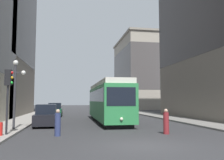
# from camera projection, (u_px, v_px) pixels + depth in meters

# --- Properties ---
(ground_plane) EXTENTS (200.00, 200.00, 0.00)m
(ground_plane) POSITION_uv_depth(u_px,v_px,m) (143.00, 145.00, 11.55)
(ground_plane) COLOR #303033
(sidewalk_left) EXTENTS (3.02, 120.00, 0.15)m
(sidewalk_left) POSITION_uv_depth(u_px,v_px,m) (46.00, 110.00, 49.40)
(sidewalk_left) COLOR gray
(sidewalk_left) RESTS_ON ground
(sidewalk_right) EXTENTS (3.02, 120.00, 0.15)m
(sidewalk_right) POSITION_uv_depth(u_px,v_px,m) (125.00, 110.00, 52.24)
(sidewalk_right) COLOR gray
(sidewalk_right) RESTS_ON ground
(streetcar) EXTENTS (2.69, 13.64, 3.89)m
(streetcar) POSITION_uv_depth(u_px,v_px,m) (108.00, 101.00, 24.29)
(streetcar) COLOR black
(streetcar) RESTS_ON ground
(transit_bus) EXTENTS (2.63, 11.70, 3.45)m
(transit_bus) POSITION_uv_depth(u_px,v_px,m) (111.00, 102.00, 43.80)
(transit_bus) COLOR black
(transit_bus) RESTS_ON ground
(parked_car_left_near) EXTENTS (1.90, 4.43, 1.82)m
(parked_car_left_near) POSITION_uv_depth(u_px,v_px,m) (55.00, 110.00, 32.15)
(parked_car_left_near) COLOR black
(parked_car_left_near) RESTS_ON ground
(parked_car_left_mid) EXTENTS (2.03, 4.88, 1.82)m
(parked_car_left_mid) POSITION_uv_depth(u_px,v_px,m) (46.00, 116.00, 20.39)
(parked_car_left_mid) COLOR black
(parked_car_left_mid) RESTS_ON ground
(pedestrian_crossing_near) EXTENTS (0.36, 0.36, 1.61)m
(pedestrian_crossing_near) POSITION_uv_depth(u_px,v_px,m) (166.00, 122.00, 15.44)
(pedestrian_crossing_near) COLOR maroon
(pedestrian_crossing_near) RESTS_ON ground
(pedestrian_crossing_far) EXTENTS (0.36, 0.36, 1.62)m
(pedestrian_crossing_far) POSITION_uv_depth(u_px,v_px,m) (58.00, 124.00, 14.54)
(pedestrian_crossing_far) COLOR navy
(pedestrian_crossing_far) RESTS_ON ground
(traffic_light_near_left) EXTENTS (0.47, 0.36, 3.85)m
(traffic_light_near_left) POSITION_uv_depth(u_px,v_px,m) (8.00, 84.00, 14.36)
(traffic_light_near_left) COLOR #232328
(traffic_light_near_left) RESTS_ON sidewalk_left
(lamp_post_left_near) EXTENTS (1.41, 0.36, 4.89)m
(lamp_post_left_near) POSITION_uv_depth(u_px,v_px,m) (15.00, 83.00, 17.07)
(lamp_post_left_near) COLOR #333338
(lamp_post_left_near) RESTS_ON sidewalk_left
(fire_hydrant) EXTENTS (0.26, 0.26, 0.75)m
(fire_hydrant) POSITION_uv_depth(u_px,v_px,m) (0.00, 129.00, 13.68)
(fire_hydrant) COLOR red
(fire_hydrant) RESTS_ON sidewalk_left
(building_right_midblock) EXTENTS (13.90, 21.12, 18.81)m
(building_right_midblock) POSITION_uv_depth(u_px,v_px,m) (145.00, 73.00, 65.16)
(building_right_midblock) COLOR #A89E8E
(building_right_midblock) RESTS_ON ground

